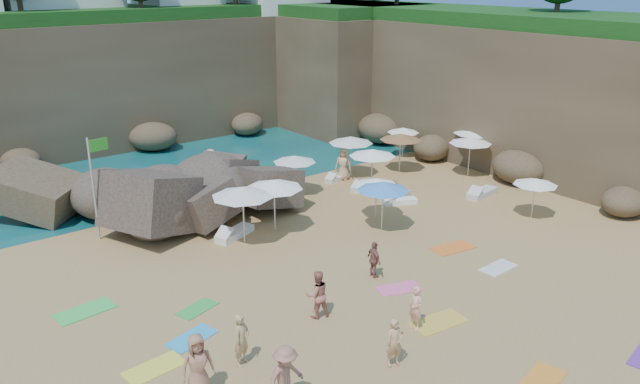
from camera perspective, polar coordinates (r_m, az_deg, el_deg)
ground at (r=24.29m, az=0.63°, el=-7.29°), size 120.00×120.00×0.00m
seawater at (r=50.07m, az=-21.38°, el=5.50°), size 120.00×120.00×0.00m
cliff_back at (r=45.27m, az=-17.64°, el=9.75°), size 44.00×8.00×8.00m
cliff_right at (r=41.58m, az=14.59°, el=9.24°), size 8.00×30.00×8.00m
cliff_corner at (r=48.43m, az=1.68°, el=11.22°), size 10.00×12.00×8.00m
rock_outcrop at (r=30.47m, az=-11.76°, el=-2.00°), size 7.86×6.17×2.97m
flag_pole at (r=27.83m, az=-19.86°, el=1.46°), size 0.88×0.15×4.52m
parasol_0 at (r=26.16m, az=-7.10°, el=0.02°), size 2.64×2.64×2.50m
parasol_1 at (r=32.45m, az=4.81°, el=3.60°), size 2.42×2.42×2.29m
parasol_2 at (r=34.78m, az=2.84°, el=4.79°), size 2.46×2.46×2.33m
parasol_3 at (r=39.10m, az=7.62°, el=5.64°), size 1.97×1.97×1.86m
parasol_4 at (r=35.92m, az=13.61°, el=4.62°), size 2.38×2.38×2.26m
parasol_5 at (r=28.87m, az=5.20°, el=0.94°), size 2.08×2.08×1.96m
parasol_6 at (r=35.98m, az=7.38°, el=5.04°), size 2.39×2.39×2.26m
parasol_7 at (r=31.92m, az=-2.34°, el=3.04°), size 2.21×2.21×2.09m
parasol_8 at (r=37.80m, az=14.01°, el=5.49°), size 2.52×2.52×2.38m
parasol_9 at (r=27.21m, az=-4.24°, el=0.72°), size 2.55×2.55×2.41m
parasol_10 at (r=27.53m, az=5.79°, el=0.51°), size 2.35×2.35×2.22m
parasol_11 at (r=30.54m, az=19.11°, el=0.90°), size 2.04×2.04×1.93m
lounger_0 at (r=27.53m, az=-7.81°, el=-3.78°), size 2.09×1.34×0.31m
lounger_1 at (r=34.69m, az=1.60°, el=1.29°), size 1.69×0.85×0.25m
lounger_2 at (r=31.86m, az=6.97°, el=-0.47°), size 2.04×1.14×0.30m
lounger_3 at (r=33.35m, az=4.09°, el=0.52°), size 1.91×1.03×0.28m
lounger_4 at (r=31.39m, az=7.33°, el=-0.84°), size 1.75×1.23×0.26m
lounger_5 at (r=33.27m, az=14.60°, el=-0.09°), size 2.08×0.93×0.31m
towel_2 at (r=19.46m, az=19.59°, el=-15.95°), size 1.88×1.21×0.03m
towel_3 at (r=22.19m, az=-11.16°, el=-10.43°), size 1.59×1.11×0.03m
towel_4 at (r=19.52m, az=-14.89°, el=-15.30°), size 1.80×1.01×0.03m
towel_8 at (r=20.62m, az=-11.61°, el=-12.95°), size 1.77×1.20×0.03m
towel_9 at (r=23.23m, az=7.23°, el=-8.74°), size 1.80×1.27×0.03m
towel_10 at (r=26.82m, az=12.04°, el=-5.02°), size 1.99×1.20×0.03m
towel_11 at (r=23.09m, az=-20.67°, el=-10.14°), size 2.03×1.16×0.03m
towel_12 at (r=21.39m, az=10.79°, el=-11.60°), size 1.99×1.17×0.03m
towel_13 at (r=25.54m, az=15.99°, el=-6.66°), size 1.61×0.86×0.03m
person_stand_0 at (r=18.79m, az=-7.17°, el=-13.25°), size 0.71×0.62×1.65m
person_stand_1 at (r=20.95m, az=-0.25°, el=-9.34°), size 0.95×0.82×1.68m
person_stand_2 at (r=34.50m, az=-9.92°, el=2.34°), size 1.30×1.13×1.90m
person_stand_3 at (r=23.66m, az=4.97°, el=-6.18°), size 0.52×0.90×1.45m
person_stand_4 at (r=34.55m, az=2.14°, el=2.57°), size 0.92×1.00×1.81m
person_stand_5 at (r=29.67m, az=-12.51°, el=-1.14°), size 1.39×0.53×1.46m
person_stand_6 at (r=20.60m, az=8.73°, el=-10.42°), size 0.38×0.56×1.50m
person_lie_4 at (r=19.07m, az=6.77°, el=-15.03°), size 0.91×1.58×0.36m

